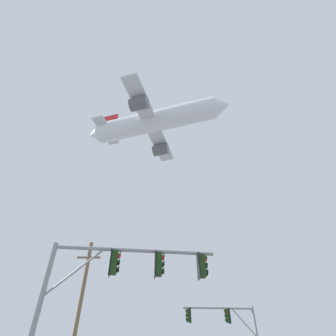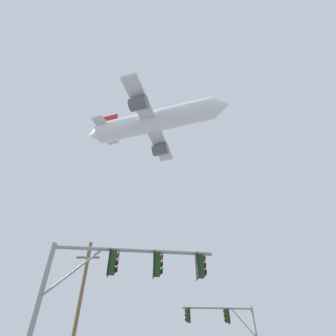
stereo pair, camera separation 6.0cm
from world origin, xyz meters
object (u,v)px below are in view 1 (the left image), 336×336
signal_pole_near (117,278)px  utility_pole (78,307)px  airplane (154,122)px  signal_pole_far (229,328)px

signal_pole_near → utility_pole: 11.03m
signal_pole_near → airplane: bearing=90.8°
signal_pole_near → signal_pole_far: bearing=61.8°
utility_pole → airplane: bearing=63.8°
utility_pole → airplane: (4.06, 8.26, 28.46)m
signal_pole_far → airplane: (-6.76, 6.23, 29.43)m
signal_pole_far → utility_pole: bearing=-169.3°
signal_pole_far → airplane: size_ratio=0.25×
utility_pole → airplane: size_ratio=0.43×
utility_pole → airplane: 29.91m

